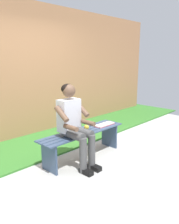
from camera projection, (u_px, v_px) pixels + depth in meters
name	position (u px, v px, depth m)	size (l,w,h in m)	color
ground_plane	(81.00, 214.00, 2.47)	(10.00, 7.00, 0.04)	#B2B2AD
grass_strip	(33.00, 136.00, 4.89)	(9.00, 2.38, 0.03)	#387A2D
brick_wall	(1.00, 72.00, 4.37)	(9.50, 0.24, 2.78)	#B27A51
bench_near	(83.00, 138.00, 3.78)	(1.64, 0.40, 0.47)	#384C6B
person_seated	(74.00, 122.00, 3.43)	(0.50, 0.69, 1.27)	silver
apple	(87.00, 127.00, 3.81)	(0.09, 0.09, 0.09)	gold
book_open	(105.00, 125.00, 4.08)	(0.41, 0.16, 0.02)	white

